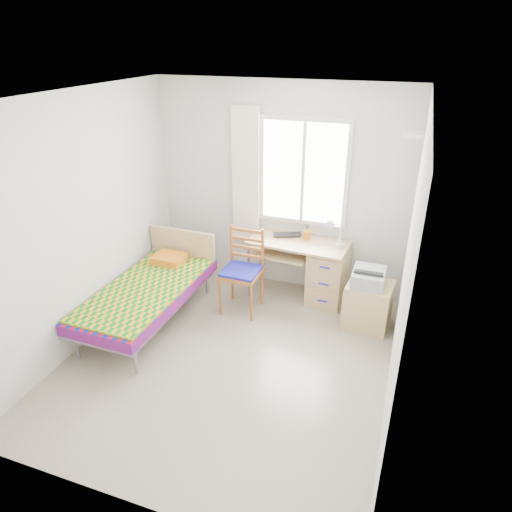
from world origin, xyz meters
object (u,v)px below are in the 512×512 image
Objects in this scene: desk at (322,271)px; printer at (369,277)px; bed at (150,290)px; cabinet at (368,305)px; chair at (243,266)px.

desk is 3.11× the size of printer.
bed is 4.73× the size of printer.
desk is at bearing 153.40° from cabinet.
desk is 0.73m from printer.
desk is at bearing 32.89° from bed.
chair reaches higher than desk.
chair is 1.89× the size of cabinet.
bed is 1.12m from chair.
chair is at bearing -145.76° from desk.
cabinet is 1.34× the size of printer.
bed is 2.49m from printer.
chair is at bearing 34.43° from bed.
bed is 2.50m from cabinet.
cabinet is (2.40, 0.71, -0.13)m from bed.
chair reaches higher than printer.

